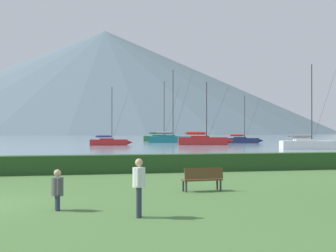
% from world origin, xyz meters
% --- Properties ---
extents(harbor_water, '(320.00, 246.00, 0.00)m').
position_xyz_m(harbor_water, '(0.00, 137.00, 0.00)').
color(harbor_water, gray).
rests_on(harbor_water, ground_plane).
extents(sailboat_slip_0, '(9.12, 5.00, 13.89)m').
position_xyz_m(sailboat_slip_0, '(25.20, 75.23, 0.77)').
color(sailboat_slip_0, '#19707A').
rests_on(sailboat_slip_0, harbor_water).
extents(sailboat_slip_1, '(9.41, 4.33, 10.34)m').
position_xyz_m(sailboat_slip_1, '(27.33, 60.93, 0.76)').
color(sailboat_slip_1, red).
rests_on(sailboat_slip_1, harbor_water).
extents(sailboat_slip_2, '(8.64, 4.84, 12.98)m').
position_xyz_m(sailboat_slip_2, '(26.39, 88.06, 0.73)').
color(sailboat_slip_2, '#236B38').
rests_on(sailboat_slip_2, harbor_water).
extents(sailboat_slip_6, '(7.97, 3.70, 10.87)m').
position_xyz_m(sailboat_slip_6, '(35.08, 40.66, 0.66)').
color(sailboat_slip_6, white).
rests_on(sailboat_slip_6, harbor_water).
extents(sailboat_slip_7, '(7.13, 3.92, 8.77)m').
position_xyz_m(sailboat_slip_7, '(37.45, 69.15, 0.59)').
color(sailboat_slip_7, navy).
rests_on(sailboat_slip_7, harbor_water).
extents(sailboat_slip_9, '(6.95, 2.75, 9.35)m').
position_xyz_m(sailboat_slip_9, '(12.06, 62.20, 0.58)').
color(sailboat_slip_9, red).
rests_on(sailboat_slip_9, harbor_water).
extents(park_bench_near_path, '(1.68, 0.64, 0.95)m').
position_xyz_m(park_bench_near_path, '(8.89, 1.74, 0.53)').
color(park_bench_near_path, brown).
rests_on(park_bench_near_path, ground_plane).
extents(person_seated_viewer, '(0.36, 0.57, 1.25)m').
position_xyz_m(person_seated_viewer, '(3.17, -1.81, 0.69)').
color(person_seated_viewer, '#2D3347').
rests_on(person_seated_viewer, ground_plane).
extents(person_standing_walker, '(0.36, 0.55, 1.65)m').
position_xyz_m(person_standing_walker, '(5.38, -3.56, 0.97)').
color(person_standing_walker, '#2D3347').
rests_on(person_standing_walker, ground_plane).
extents(distant_hill_central_peak, '(354.15, 354.15, 80.85)m').
position_xyz_m(distant_hill_central_peak, '(44.51, 376.97, 40.42)').
color(distant_hill_central_peak, slate).
rests_on(distant_hill_central_peak, ground_plane).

